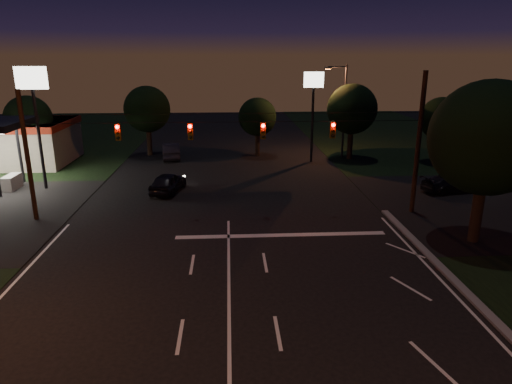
{
  "coord_description": "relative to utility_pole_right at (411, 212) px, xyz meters",
  "views": [
    {
      "loc": [
        0.11,
        -12.6,
        9.88
      ],
      "look_at": [
        1.49,
        10.2,
        3.0
      ],
      "focal_mm": 32.0,
      "sensor_mm": 36.0,
      "label": 1
    }
  ],
  "objects": [
    {
      "name": "tree_far_c",
      "position": [
        -8.98,
        18.1,
        3.9
      ],
      "size": [
        3.8,
        3.8,
        5.86
      ],
      "color": "black",
      "rests_on": "ground"
    },
    {
      "name": "car_cross",
      "position": [
        4.62,
        4.24,
        0.65
      ],
      "size": [
        4.73,
        2.71,
        1.29
      ],
      "primitive_type": "imported",
      "rotation": [
        0.0,
        0.0,
        1.78
      ],
      "color": "black",
      "rests_on": "ground"
    },
    {
      "name": "tree_far_e",
      "position": [
        8.02,
        14.11,
        4.11
      ],
      "size": [
        4.0,
        4.0,
        6.18
      ],
      "color": "black",
      "rests_on": "ground"
    },
    {
      "name": "car_oncoming_b",
      "position": [
        -17.63,
        17.3,
        0.76
      ],
      "size": [
        2.21,
        4.77,
        1.51
      ],
      "primitive_type": "imported",
      "rotation": [
        0.0,
        0.0,
        3.28
      ],
      "color": "black",
      "rests_on": "ground"
    },
    {
      "name": "car_oncoming_a",
      "position": [
        -16.5,
        5.57,
        0.74
      ],
      "size": [
        2.68,
        4.61,
        1.48
      ],
      "primitive_type": "imported",
      "rotation": [
        0.0,
        0.0,
        2.91
      ],
      "color": "black",
      "rests_on": "ground"
    },
    {
      "name": "signal_span",
      "position": [
        -12.0,
        -0.04,
        5.5
      ],
      "size": [
        24.0,
        0.4,
        1.56
      ],
      "color": "black",
      "rests_on": "ground"
    },
    {
      "name": "pole_sign_right",
      "position": [
        -4.0,
        15.0,
        6.24
      ],
      "size": [
        1.8,
        0.3,
        8.4
      ],
      "color": "black",
      "rests_on": "ground"
    },
    {
      "name": "tree_right_near",
      "position": [
        1.53,
        -4.83,
        5.68
      ],
      "size": [
        6.0,
        6.0,
        8.76
      ],
      "color": "black",
      "rests_on": "ground"
    },
    {
      "name": "tree_far_d",
      "position": [
        0.02,
        16.13,
        4.83
      ],
      "size": [
        4.8,
        4.8,
        7.3
      ],
      "color": "black",
      "rests_on": "ground"
    },
    {
      "name": "ground",
      "position": [
        -12.0,
        -15.0,
        0.0
      ],
      "size": [
        140.0,
        140.0,
        0.0
      ],
      "primitive_type": "plane",
      "color": "black",
      "rests_on": "ground"
    },
    {
      "name": "street_light_right_far",
      "position": [
        -0.76,
        17.0,
        5.24
      ],
      "size": [
        2.2,
        0.35,
        9.0
      ],
      "color": "black",
      "rests_on": "ground"
    },
    {
      "name": "stop_bar",
      "position": [
        -9.0,
        -3.5,
        0.01
      ],
      "size": [
        12.0,
        0.5,
        0.01
      ],
      "primitive_type": "cube",
      "color": "silver",
      "rests_on": "ground"
    },
    {
      "name": "pole_sign_left_near",
      "position": [
        -26.0,
        7.0,
        6.98
      ],
      "size": [
        2.2,
        0.3,
        9.1
      ],
      "color": "black",
      "rests_on": "ground"
    },
    {
      "name": "utility_pole_left",
      "position": [
        -24.0,
        0.0,
        0.0
      ],
      "size": [
        0.28,
        0.28,
        8.0
      ],
      "primitive_type": "cylinder",
      "color": "black",
      "rests_on": "ground"
    },
    {
      "name": "tree_far_b",
      "position": [
        -19.98,
        19.13,
        4.61
      ],
      "size": [
        4.6,
        4.6,
        6.98
      ],
      "color": "black",
      "rests_on": "ground"
    },
    {
      "name": "tree_far_a",
      "position": [
        -29.98,
        15.12,
        4.26
      ],
      "size": [
        4.2,
        4.2,
        6.42
      ],
      "color": "black",
      "rests_on": "ground"
    },
    {
      "name": "utility_pole_right",
      "position": [
        0.0,
        0.0,
        0.0
      ],
      "size": [
        0.3,
        0.3,
        9.0
      ],
      "primitive_type": "cylinder",
      "color": "black",
      "rests_on": "ground"
    }
  ]
}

